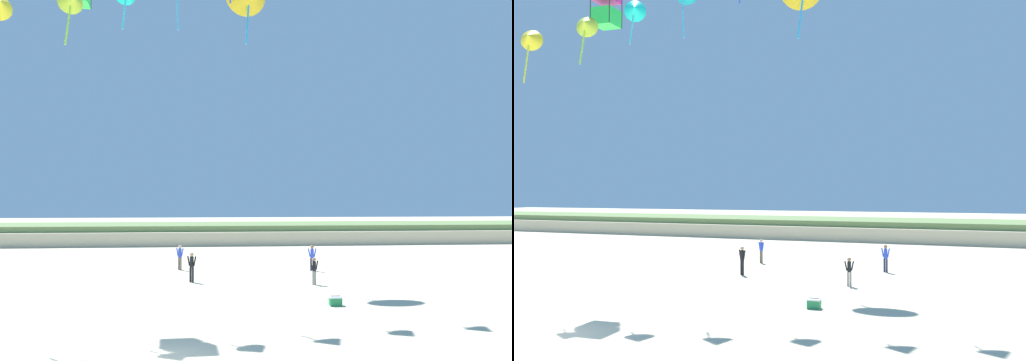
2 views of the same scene
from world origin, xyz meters
The scene contains 8 objects.
ground_plane centered at (0.00, 0.00, 0.00)m, with size 240.00×240.00×0.00m, color beige.
dune_ridge centered at (0.00, 44.66, 1.01)m, with size 120.00×12.21×2.04m.
person_near_left centered at (0.53, 15.24, 1.01)m, with size 0.59×0.34×1.75m.
person_near_right centered at (8.56, 19.48, 1.00)m, with size 0.61×0.24×1.74m.
person_mid_center centered at (7.51, 13.66, 0.90)m, with size 0.54×0.26×1.55m.
person_far_right centered at (-0.40, 20.76, 0.99)m, with size 0.57×0.36×1.71m.
large_kite_mid_trail centered at (-4.79, 8.97, 15.20)m, with size 1.29×1.29×2.28m.
beach_cooler centered at (7.27, 7.67, 0.21)m, with size 0.58×0.41×0.46m.
Camera 2 is at (13.86, -15.18, 5.11)m, focal length 38.00 mm.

